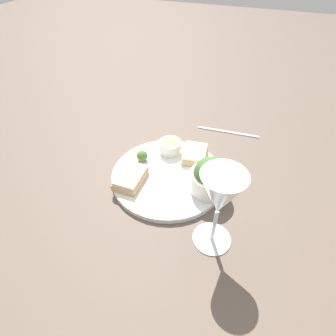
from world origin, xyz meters
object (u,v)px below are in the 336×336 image
Objects in this scene: sauce_ramekin at (170,146)px; salad_bowl at (210,177)px; fork at (228,132)px; cheese_toast_far at (195,154)px; cheese_toast_near at (131,178)px; wine_glass at (220,198)px.

salad_bowl is at bearing -126.06° from sauce_ramekin.
cheese_toast_far is at bearing 161.20° from fork.
sauce_ramekin is 0.68× the size of cheese_toast_near.
fork is at bearing -29.73° from cheese_toast_near.
sauce_ramekin is 0.07m from cheese_toast_far.
cheese_toast_far is at bearing 25.02° from wine_glass.
cheese_toast_near is at bearing 104.07° from salad_bowl.
fork is (0.27, 0.00, -0.05)m from salad_bowl.
cheese_toast_near is at bearing 150.27° from fork.
salad_bowl is 0.17m from sauce_ramekin.
salad_bowl is 0.12m from cheese_toast_far.
sauce_ramekin is 0.30m from wine_glass.
cheese_toast_near is 1.04× the size of cheese_toast_far.
sauce_ramekin is at bearing 38.22° from wine_glass.
wine_glass is at bearing -173.54° from fork.
sauce_ramekin is 0.15m from cheese_toast_near.
wine_glass is at bearing -109.11° from cheese_toast_near.
cheese_toast_far is 0.45× the size of fork.
fork is at bearing 1.04° from salad_bowl.
salad_bowl is 1.05× the size of cheese_toast_near.
sauce_ramekin is 0.32× the size of fork.
cheese_toast_far is (0.10, 0.06, -0.02)m from salad_bowl.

